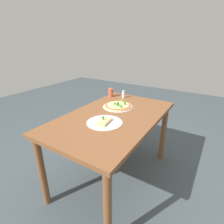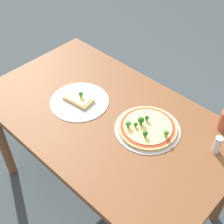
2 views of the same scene
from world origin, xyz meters
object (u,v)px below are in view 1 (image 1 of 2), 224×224
at_px(pizza_tray_slice, 104,122).
at_px(drinking_cup, 111,93).
at_px(pizza_tray_whole, 118,106).
at_px(dining_table, 113,124).
at_px(condiment_shaker, 123,94).

xyz_separation_m(pizza_tray_slice, drinking_cup, (0.66, 0.36, 0.05)).
height_order(pizza_tray_whole, pizza_tray_slice, pizza_tray_whole).
xyz_separation_m(dining_table, pizza_tray_slice, (-0.18, -0.02, 0.10)).
distance_m(drinking_cup, condiment_shaker, 0.16).
bearing_deg(pizza_tray_slice, drinking_cup, 28.43).
bearing_deg(drinking_cup, pizza_tray_slice, -151.57).
bearing_deg(pizza_tray_whole, condiment_shaker, 19.36).
distance_m(dining_table, pizza_tray_slice, 0.21).
bearing_deg(pizza_tray_slice, pizza_tray_whole, 13.15).
distance_m(pizza_tray_slice, condiment_shaker, 0.73).
bearing_deg(drinking_cup, condiment_shaker, -74.19).
relative_size(dining_table, pizza_tray_whole, 4.15).
height_order(pizza_tray_whole, drinking_cup, drinking_cup).
bearing_deg(dining_table, pizza_tray_slice, -173.33).
xyz_separation_m(drinking_cup, condiment_shaker, (0.04, -0.16, -0.01)).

